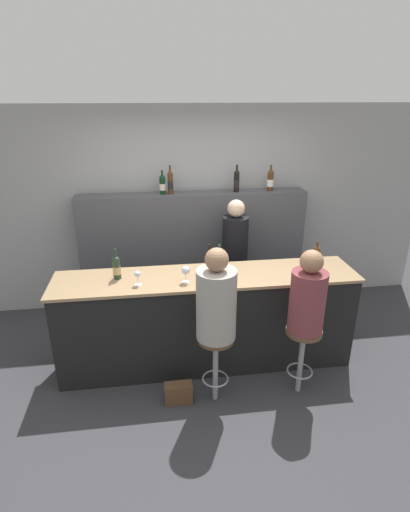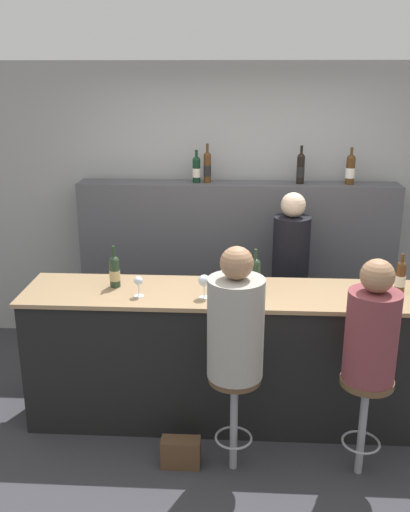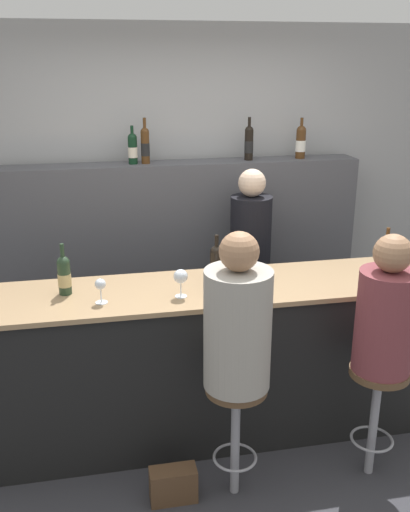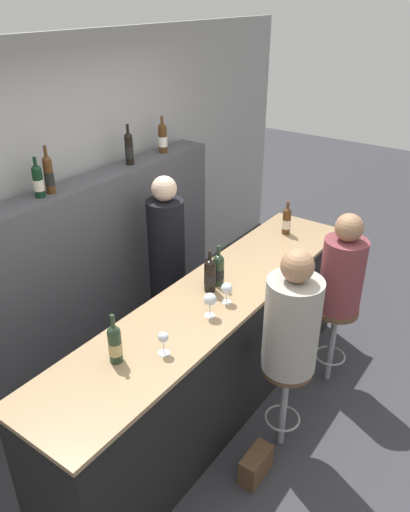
{
  "view_description": "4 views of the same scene",
  "coord_description": "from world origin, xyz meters",
  "px_view_note": "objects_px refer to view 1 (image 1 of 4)",
  "views": [
    {
      "loc": [
        -0.51,
        -3.27,
        2.71
      ],
      "look_at": [
        -0.02,
        0.31,
        1.23
      ],
      "focal_mm": 28.0,
      "sensor_mm": 36.0,
      "label": 1
    },
    {
      "loc": [
        -0.01,
        -3.46,
        2.52
      ],
      "look_at": [
        -0.22,
        0.36,
        1.27
      ],
      "focal_mm": 40.0,
      "sensor_mm": 36.0,
      "label": 2
    },
    {
      "loc": [
        -0.68,
        -2.83,
        2.32
      ],
      "look_at": [
        -0.05,
        0.32,
        1.21
      ],
      "focal_mm": 40.0,
      "sensor_mm": 36.0,
      "label": 3
    },
    {
      "loc": [
        -2.36,
        -1.32,
        2.85
      ],
      "look_at": [
        -0.07,
        0.32,
        1.34
      ],
      "focal_mm": 35.0,
      "sensor_mm": 36.0,
      "label": 4
    }
  ],
  "objects_px": {
    "wine_glass_1": "(186,271)",
    "wine_bottle_counter_2": "(219,262)",
    "wine_bottle_counter_1": "(209,262)",
    "bar_stool_left": "(215,352)",
    "wine_bottle_backbar_3": "(270,180)",
    "bar_stool_right": "(303,344)",
    "wine_bottle_backbar_1": "(170,182)",
    "bartender": "(234,267)",
    "handbag": "(179,393)",
    "guest_seated_left": "(216,301)",
    "guest_seated_right": "(308,297)",
    "wine_bottle_backbar_0": "(162,184)",
    "wine_bottle_counter_0": "(117,267)",
    "wine_glass_2": "(206,271)",
    "wine_bottle_counter_3": "(316,256)",
    "wine_bottle_backbar_2": "(237,181)",
    "wine_glass_0": "(137,275)"
  },
  "relations": [
    {
      "from": "wine_bottle_counter_2",
      "to": "wine_bottle_backbar_1",
      "type": "distance_m",
      "value": 1.37
    },
    {
      "from": "wine_bottle_counter_3",
      "to": "wine_glass_2",
      "type": "relative_size",
      "value": 1.93
    },
    {
      "from": "bar_stool_left",
      "to": "bar_stool_right",
      "type": "xyz_separation_m",
      "value": [
        0.82,
        0.0,
        0.0
      ]
    },
    {
      "from": "wine_bottle_counter_2",
      "to": "bar_stool_right",
      "type": "height_order",
      "value": "wine_bottle_counter_2"
    },
    {
      "from": "wine_bottle_counter_3",
      "to": "wine_bottle_backbar_0",
      "type": "distance_m",
      "value": 2.0
    },
    {
      "from": "wine_bottle_backbar_1",
      "to": "bartender",
      "type": "relative_size",
      "value": 0.22
    },
    {
      "from": "wine_bottle_backbar_1",
      "to": "wine_bottle_backbar_3",
      "type": "relative_size",
      "value": 1.07
    },
    {
      "from": "wine_bottle_counter_2",
      "to": "wine_bottle_backbar_1",
      "type": "relative_size",
      "value": 0.88
    },
    {
      "from": "wine_bottle_counter_0",
      "to": "guest_seated_right",
      "type": "height_order",
      "value": "guest_seated_right"
    },
    {
      "from": "bartender",
      "to": "wine_bottle_counter_0",
      "type": "bearing_deg",
      "value": -150.92
    },
    {
      "from": "wine_bottle_backbar_3",
      "to": "wine_glass_1",
      "type": "bearing_deg",
      "value": -131.39
    },
    {
      "from": "wine_bottle_counter_3",
      "to": "wine_glass_2",
      "type": "distance_m",
      "value": 1.19
    },
    {
      "from": "wine_bottle_backbar_0",
      "to": "bartender",
      "type": "bearing_deg",
      "value": -28.25
    },
    {
      "from": "wine_bottle_counter_3",
      "to": "guest_seated_left",
      "type": "bearing_deg",
      "value": -150.93
    },
    {
      "from": "wine_glass_1",
      "to": "bartender",
      "type": "xyz_separation_m",
      "value": [
        0.67,
        0.91,
        -0.41
      ]
    },
    {
      "from": "wine_bottle_counter_3",
      "to": "wine_bottle_backbar_1",
      "type": "height_order",
      "value": "wine_bottle_backbar_1"
    },
    {
      "from": "wine_bottle_counter_2",
      "to": "wine_bottle_counter_3",
      "type": "bearing_deg",
      "value": 0.0
    },
    {
      "from": "wine_bottle_counter_1",
      "to": "wine_bottle_backbar_3",
      "type": "relative_size",
      "value": 0.96
    },
    {
      "from": "wine_bottle_backbar_1",
      "to": "wine_bottle_backbar_3",
      "type": "bearing_deg",
      "value": 0.0
    },
    {
      "from": "wine_bottle_backbar_0",
      "to": "wine_glass_1",
      "type": "height_order",
      "value": "wine_bottle_backbar_0"
    },
    {
      "from": "wine_bottle_counter_0",
      "to": "bar_stool_left",
      "type": "height_order",
      "value": "wine_bottle_counter_0"
    },
    {
      "from": "bar_stool_left",
      "to": "handbag",
      "type": "xyz_separation_m",
      "value": [
        -0.35,
        -0.0,
        -0.43
      ]
    },
    {
      "from": "wine_bottle_counter_0",
      "to": "bar_stool_right",
      "type": "height_order",
      "value": "wine_bottle_counter_0"
    },
    {
      "from": "wine_bottle_counter_1",
      "to": "bar_stool_left",
      "type": "height_order",
      "value": "wine_bottle_counter_1"
    },
    {
      "from": "wine_bottle_counter_2",
      "to": "guest_seated_left",
      "type": "relative_size",
      "value": 0.36
    },
    {
      "from": "wine_bottle_backbar_0",
      "to": "handbag",
      "type": "height_order",
      "value": "wine_bottle_backbar_0"
    },
    {
      "from": "wine_bottle_counter_0",
      "to": "guest_seated_left",
      "type": "xyz_separation_m",
      "value": [
        0.87,
        -0.64,
        -0.09
      ]
    },
    {
      "from": "wine_glass_1",
      "to": "wine_bottle_counter_2",
      "type": "bearing_deg",
      "value": 26.43
    },
    {
      "from": "wine_bottle_backbar_3",
      "to": "bar_stool_left",
      "type": "bearing_deg",
      "value": -118.22
    },
    {
      "from": "wine_bottle_counter_3",
      "to": "wine_bottle_backbar_2",
      "type": "relative_size",
      "value": 0.86
    },
    {
      "from": "guest_seated_left",
      "to": "handbag",
      "type": "xyz_separation_m",
      "value": [
        -0.35,
        0.0,
        -0.96
      ]
    },
    {
      "from": "wine_bottle_counter_3",
      "to": "guest_seated_right",
      "type": "relative_size",
      "value": 0.37
    },
    {
      "from": "wine_bottle_counter_0",
      "to": "wine_glass_2",
      "type": "distance_m",
      "value": 0.86
    },
    {
      "from": "wine_glass_0",
      "to": "wine_glass_1",
      "type": "distance_m",
      "value": 0.45
    },
    {
      "from": "guest_seated_left",
      "to": "bar_stool_right",
      "type": "relative_size",
      "value": 1.21
    },
    {
      "from": "bartender",
      "to": "wine_bottle_backbar_2",
      "type": "bearing_deg",
      "value": 78.2
    },
    {
      "from": "wine_bottle_counter_2",
      "to": "wine_bottle_counter_1",
      "type": "bearing_deg",
      "value": 180.0
    },
    {
      "from": "wine_bottle_counter_2",
      "to": "wine_bottle_backbar_0",
      "type": "distance_m",
      "value": 1.39
    },
    {
      "from": "wine_bottle_backbar_3",
      "to": "wine_glass_1",
      "type": "height_order",
      "value": "wine_bottle_backbar_3"
    },
    {
      "from": "wine_bottle_counter_1",
      "to": "bartender",
      "type": "xyz_separation_m",
      "value": [
        0.42,
        0.74,
        -0.41
      ]
    },
    {
      "from": "guest_seated_right",
      "to": "bartender",
      "type": "relative_size",
      "value": 0.5
    },
    {
      "from": "wine_bottle_counter_1",
      "to": "wine_bottle_backbar_2",
      "type": "relative_size",
      "value": 0.92
    },
    {
      "from": "guest_seated_right",
      "to": "wine_bottle_counter_2",
      "type": "bearing_deg",
      "value": 137.12
    },
    {
      "from": "wine_glass_2",
      "to": "wine_glass_1",
      "type": "bearing_deg",
      "value": 180.0
    },
    {
      "from": "bar_stool_right",
      "to": "wine_bottle_backbar_1",
      "type": "bearing_deg",
      "value": 121.0
    },
    {
      "from": "guest_seated_left",
      "to": "guest_seated_right",
      "type": "distance_m",
      "value": 0.82
    },
    {
      "from": "wine_bottle_counter_2",
      "to": "wine_bottle_counter_3",
      "type": "distance_m",
      "value": 1.02
    },
    {
      "from": "bar_stool_right",
      "to": "handbag",
      "type": "height_order",
      "value": "bar_stool_right"
    },
    {
      "from": "bar_stool_left",
      "to": "bartender",
      "type": "xyz_separation_m",
      "value": [
        0.45,
        1.38,
        0.2
      ]
    },
    {
      "from": "wine_bottle_backbar_2",
      "to": "wine_bottle_backbar_3",
      "type": "distance_m",
      "value": 0.43
    }
  ]
}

